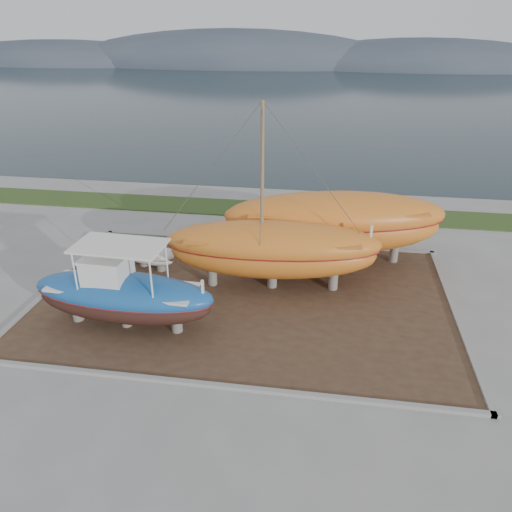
% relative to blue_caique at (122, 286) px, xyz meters
% --- Properties ---
extents(ground, '(140.00, 140.00, 0.00)m').
position_rel_blue_caique_xyz_m(ground, '(4.39, -1.01, -1.87)').
color(ground, gray).
rests_on(ground, ground).
extents(dirt_patch, '(18.00, 12.00, 0.06)m').
position_rel_blue_caique_xyz_m(dirt_patch, '(4.39, 2.99, -1.84)').
color(dirt_patch, '#422D1E').
rests_on(dirt_patch, ground).
extents(curb_frame, '(18.60, 12.60, 0.15)m').
position_rel_blue_caique_xyz_m(curb_frame, '(4.39, 2.99, -1.79)').
color(curb_frame, gray).
rests_on(curb_frame, ground).
extents(grass_strip, '(44.00, 3.00, 0.08)m').
position_rel_blue_caique_xyz_m(grass_strip, '(4.39, 14.49, -1.83)').
color(grass_strip, '#284219').
rests_on(grass_strip, ground).
extents(sea, '(260.00, 100.00, 0.04)m').
position_rel_blue_caique_xyz_m(sea, '(4.39, 68.99, -1.87)').
color(sea, '#16272C').
rests_on(sea, ground).
extents(mountain_ridge, '(200.00, 36.00, 20.00)m').
position_rel_blue_caique_xyz_m(mountain_ridge, '(4.39, 123.99, -1.87)').
color(mountain_ridge, '#333D49').
rests_on(mountain_ridge, ground).
extents(blue_caique, '(7.59, 2.64, 3.62)m').
position_rel_blue_caique_xyz_m(blue_caique, '(0.00, 0.00, 0.00)').
color(blue_caique, '#1956A0').
rests_on(blue_caique, dirt_patch).
extents(white_dinghy, '(4.16, 2.73, 1.17)m').
position_rel_blue_caique_xyz_m(white_dinghy, '(-1.24, 5.35, -1.22)').
color(white_dinghy, silver).
rests_on(white_dinghy, dirt_patch).
extents(orange_sailboat, '(9.98, 3.65, 8.45)m').
position_rel_blue_caique_xyz_m(orange_sailboat, '(5.48, 4.16, 2.41)').
color(orange_sailboat, orange).
rests_on(orange_sailboat, dirt_patch).
extents(orange_bare_hull, '(11.44, 5.22, 3.61)m').
position_rel_blue_caique_xyz_m(orange_bare_hull, '(8.21, 7.23, -0.00)').
color(orange_bare_hull, orange).
rests_on(orange_bare_hull, dirt_patch).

